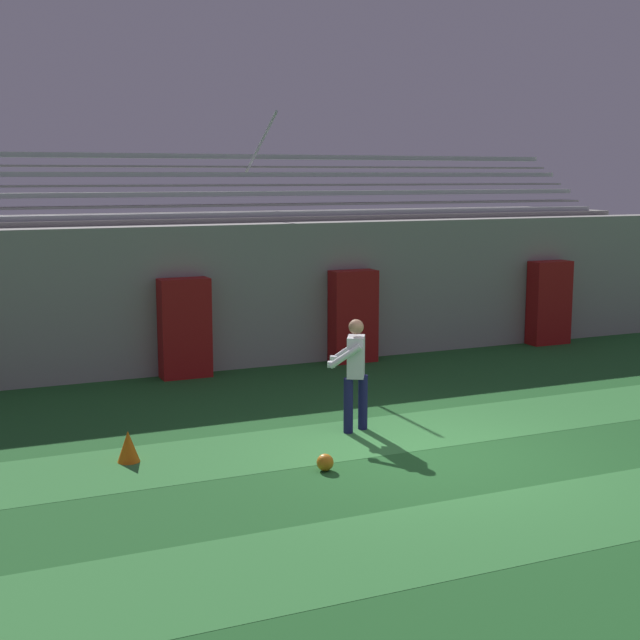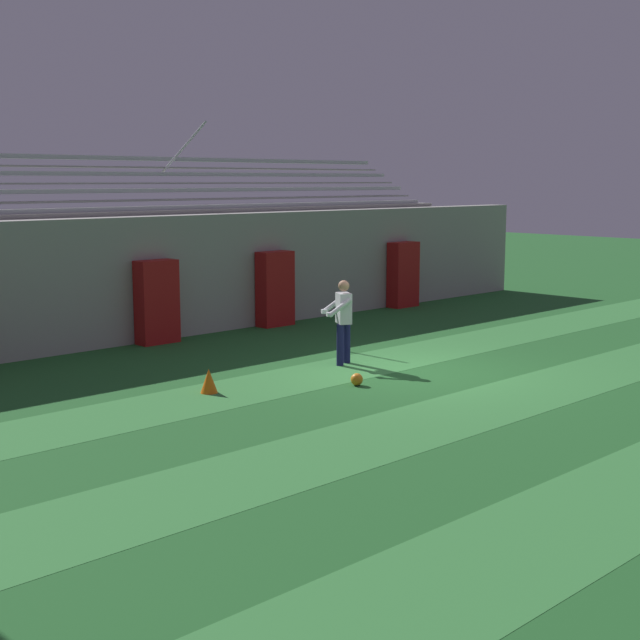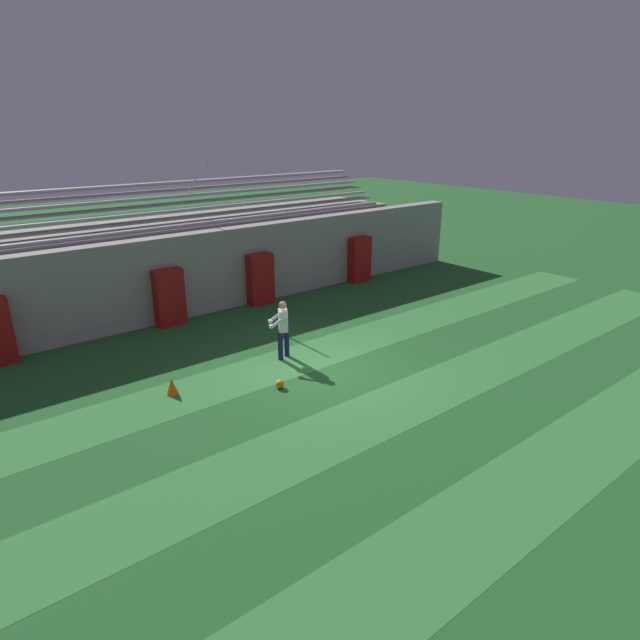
# 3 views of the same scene
# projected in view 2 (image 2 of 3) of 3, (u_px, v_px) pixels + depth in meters

# --- Properties ---
(ground_plane) EXTENTS (80.00, 80.00, 0.00)m
(ground_plane) POSITION_uv_depth(u_px,v_px,m) (413.00, 373.00, 16.82)
(ground_plane) COLOR #236028
(turf_stripe_mid) EXTENTS (28.00, 1.78, 0.01)m
(turf_stripe_mid) POSITION_uv_depth(u_px,v_px,m) (524.00, 394.00, 15.09)
(turf_stripe_mid) COLOR #38843D
(turf_stripe_mid) RESTS_ON ground
(turf_stripe_far) EXTENTS (28.00, 1.78, 0.01)m
(turf_stripe_far) POSITION_uv_depth(u_px,v_px,m) (370.00, 364.00, 17.62)
(turf_stripe_far) COLOR #38843D
(turf_stripe_far) RESTS_ON ground
(back_wall) EXTENTS (24.00, 0.60, 2.80)m
(back_wall) POSITION_uv_depth(u_px,v_px,m) (205.00, 273.00, 21.23)
(back_wall) COLOR #999691
(back_wall) RESTS_ON ground
(padding_pillar_gate_left) EXTENTS (0.94, 0.44, 1.86)m
(padding_pillar_gate_left) POSITION_uv_depth(u_px,v_px,m) (157.00, 302.00, 19.72)
(padding_pillar_gate_left) COLOR maroon
(padding_pillar_gate_left) RESTS_ON ground
(padding_pillar_gate_right) EXTENTS (0.94, 0.44, 1.86)m
(padding_pillar_gate_right) POSITION_uv_depth(u_px,v_px,m) (275.00, 289.00, 22.10)
(padding_pillar_gate_right) COLOR maroon
(padding_pillar_gate_right) RESTS_ON ground
(padding_pillar_far_right) EXTENTS (0.94, 0.44, 1.86)m
(padding_pillar_far_right) POSITION_uv_depth(u_px,v_px,m) (403.00, 275.00, 25.43)
(padding_pillar_far_right) COLOR maroon
(padding_pillar_far_right) RESTS_ON ground
(bleacher_stand) EXTENTS (18.00, 3.35, 5.03)m
(bleacher_stand) POSITION_uv_depth(u_px,v_px,m) (158.00, 264.00, 22.63)
(bleacher_stand) COLOR #999691
(bleacher_stand) RESTS_ON ground
(goalkeeper) EXTENTS (0.71, 0.73, 1.67)m
(goalkeeper) POSITION_uv_depth(u_px,v_px,m) (343.00, 317.00, 17.43)
(goalkeeper) COLOR #19194C
(goalkeeper) RESTS_ON ground
(soccer_ball) EXTENTS (0.22, 0.22, 0.22)m
(soccer_ball) POSITION_uv_depth(u_px,v_px,m) (357.00, 379.00, 15.75)
(soccer_ball) COLOR orange
(soccer_ball) RESTS_ON ground
(traffic_cone) EXTENTS (0.30, 0.30, 0.42)m
(traffic_cone) POSITION_uv_depth(u_px,v_px,m) (209.00, 381.00, 15.18)
(traffic_cone) COLOR orange
(traffic_cone) RESTS_ON ground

